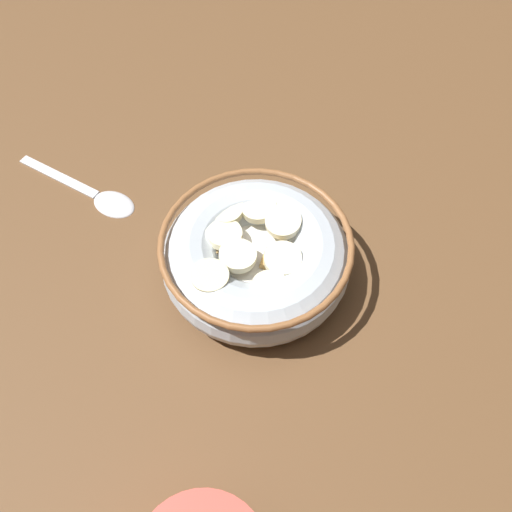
# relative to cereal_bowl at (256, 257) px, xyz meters

# --- Properties ---
(ground_plane) EXTENTS (0.94, 0.94, 0.02)m
(ground_plane) POSITION_rel_cereal_bowl_xyz_m (-0.00, 0.00, -0.04)
(ground_plane) COLOR brown
(cereal_bowl) EXTENTS (0.17, 0.17, 0.06)m
(cereal_bowl) POSITION_rel_cereal_bowl_xyz_m (0.00, 0.00, 0.00)
(cereal_bowl) COLOR #B2BCC6
(cereal_bowl) RESTS_ON ground_plane
(spoon) EXTENTS (0.08, 0.14, 0.01)m
(spoon) POSITION_rel_cereal_bowl_xyz_m (-0.08, -0.16, -0.03)
(spoon) COLOR silver
(spoon) RESTS_ON ground_plane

